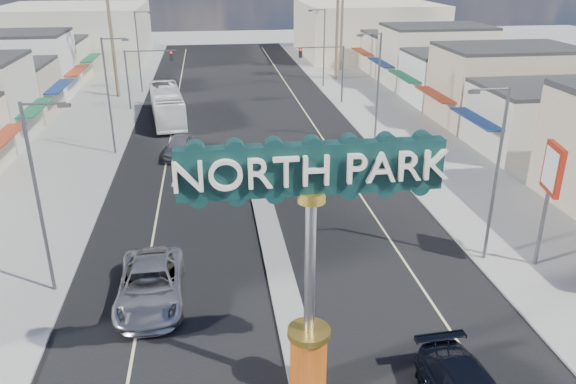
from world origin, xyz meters
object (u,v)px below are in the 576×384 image
object	(u,v)px
gateway_sign	(311,244)
city_bus	(167,105)
streetlight_l_near	(41,191)
car_parked_left	(179,146)
streetlight_r_far	(323,44)
suv_left	(151,285)
streetlight_r_mid	(376,83)
traffic_signal_left	(145,68)
bank_pylon_sign	(552,176)
streetlight_r_near	(494,168)
traffic_signal_right	(326,63)
streetlight_l_mid	(110,91)
car_parked_right	(325,153)
streetlight_l_far	(139,48)

from	to	relation	value
gateway_sign	city_bus	world-z (taller)	gateway_sign
streetlight_l_near	car_parked_left	bearing A→B (deg)	75.29
streetlight_r_far	suv_left	xyz separation A→B (m)	(-16.46, -43.46, -4.20)
streetlight_r_mid	traffic_signal_left	bearing A→B (deg)	144.50
bank_pylon_sign	streetlight_r_far	bearing A→B (deg)	105.74
bank_pylon_sign	streetlight_r_near	bearing A→B (deg)	171.40
traffic_signal_right	streetlight_r_far	xyz separation A→B (m)	(1.25, 8.01, 0.79)
streetlight_r_near	city_bus	distance (m)	34.32
streetlight_r_mid	city_bus	world-z (taller)	streetlight_r_mid
streetlight_l_mid	streetlight_r_mid	bearing A→B (deg)	0.00
streetlight_r_far	suv_left	size ratio (longest dim) A/B	1.44
streetlight_l_mid	car_parked_right	xyz separation A→B (m)	(15.93, -4.16, -4.37)
streetlight_r_near	traffic_signal_left	bearing A→B (deg)	119.99
gateway_sign	car_parked_left	world-z (taller)	gateway_sign
streetlight_l_mid	streetlight_r_far	world-z (taller)	same
car_parked_left	bank_pylon_sign	bearing A→B (deg)	-39.27
streetlight_l_mid	suv_left	distance (m)	22.30
traffic_signal_right	city_bus	world-z (taller)	traffic_signal_right
streetlight_l_far	car_parked_right	distance (m)	30.94
streetlight_l_mid	car_parked_right	distance (m)	17.04
streetlight_l_near	streetlight_r_far	world-z (taller)	same
city_bus	suv_left	bearing A→B (deg)	-95.31
streetlight_l_far	bank_pylon_sign	size ratio (longest dim) A/B	1.43
gateway_sign	streetlight_r_mid	distance (m)	29.91
bank_pylon_sign	traffic_signal_left	bearing A→B (deg)	134.76
traffic_signal_right	streetlight_l_near	bearing A→B (deg)	-119.99
car_parked_left	car_parked_right	distance (m)	11.39
gateway_sign	streetlight_l_mid	bearing A→B (deg)	110.42
car_parked_right	streetlight_l_far	bearing A→B (deg)	120.90
gateway_sign	traffic_signal_right	size ratio (longest dim) A/B	1.53
streetlight_l_near	streetlight_r_far	bearing A→B (deg)	63.58
streetlight_l_near	city_bus	world-z (taller)	streetlight_l_near
streetlight_r_near	streetlight_r_far	size ratio (longest dim) A/B	1.00
city_bus	streetlight_r_far	bearing A→B (deg)	28.89
streetlight_l_near	streetlight_r_mid	xyz separation A→B (m)	(20.87, 20.00, 0.00)
traffic_signal_left	suv_left	world-z (taller)	traffic_signal_left
traffic_signal_right	bank_pylon_sign	xyz separation A→B (m)	(3.68, -34.93, 0.61)
streetlight_l_mid	car_parked_left	size ratio (longest dim) A/B	1.90
streetlight_l_far	car_parked_right	size ratio (longest dim) A/B	2.12
traffic_signal_left	streetlight_r_far	bearing A→B (deg)	22.20
gateway_sign	streetlight_l_near	size ratio (longest dim) A/B	1.02
streetlight_l_near	car_parked_left	xyz separation A→B (m)	(4.93, 18.80, -4.26)
streetlight_l_far	car_parked_left	xyz separation A→B (m)	(4.93, -23.20, -4.26)
streetlight_l_far	streetlight_r_near	bearing A→B (deg)	-63.58
gateway_sign	streetlight_l_near	xyz separation A→B (m)	(-10.43, 8.02, -0.86)
traffic_signal_left	car_parked_right	size ratio (longest dim) A/B	1.41
streetlight_l_far	car_parked_left	bearing A→B (deg)	-78.00
suv_left	streetlight_l_far	bearing A→B (deg)	94.60
car_parked_left	streetlight_r_mid	bearing A→B (deg)	12.11
gateway_sign	streetlight_r_near	bearing A→B (deg)	37.55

